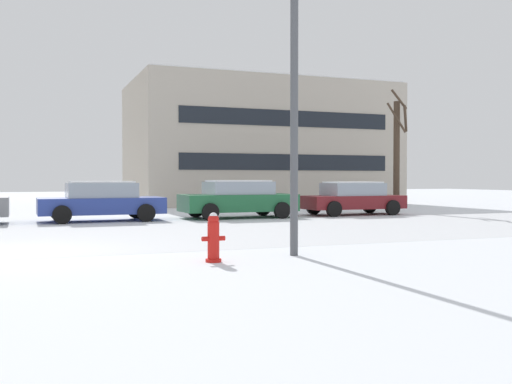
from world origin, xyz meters
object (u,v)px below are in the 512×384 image
object	(u,v)px
parked_car_blue	(101,201)
street_lamp	(307,62)
fire_hydrant	(213,237)
parked_car_green	(238,199)
parked_car_maroon	(353,198)

from	to	relation	value
parked_car_blue	street_lamp	bearing A→B (deg)	-75.89
fire_hydrant	parked_car_blue	xyz separation A→B (m)	(-0.75, 11.51, 0.28)
street_lamp	parked_car_green	world-z (taller)	street_lamp
street_lamp	parked_car_blue	bearing A→B (deg)	104.11
parked_car_blue	parked_car_maroon	distance (m)	10.43
fire_hydrant	parked_car_green	distance (m)	12.21
parked_car_blue	parked_car_green	distance (m)	5.22
street_lamp	parked_car_maroon	xyz separation A→B (m)	(7.61, 11.15, -3.17)
parked_car_blue	parked_car_maroon	size ratio (longest dim) A/B	1.01
parked_car_blue	fire_hydrant	bearing A→B (deg)	-86.27
street_lamp	parked_car_blue	xyz separation A→B (m)	(-2.81, 11.20, -3.15)
parked_car_green	parked_car_blue	bearing A→B (deg)	178.38
parked_car_green	fire_hydrant	bearing A→B (deg)	-111.44
parked_car_blue	parked_car_green	xyz separation A→B (m)	(5.21, -0.15, 0.02)
street_lamp	parked_car_green	xyz separation A→B (m)	(2.40, 11.05, -3.13)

